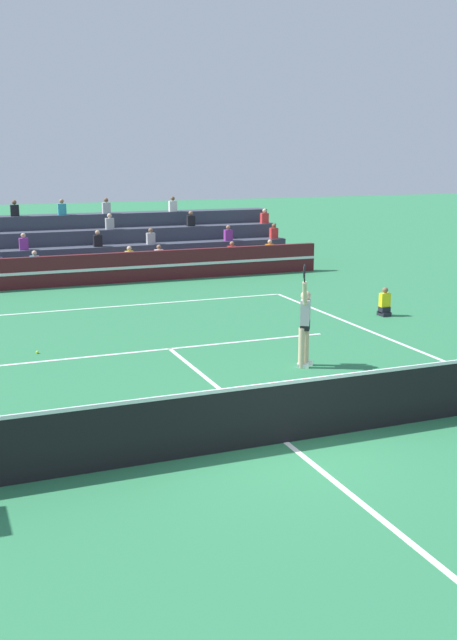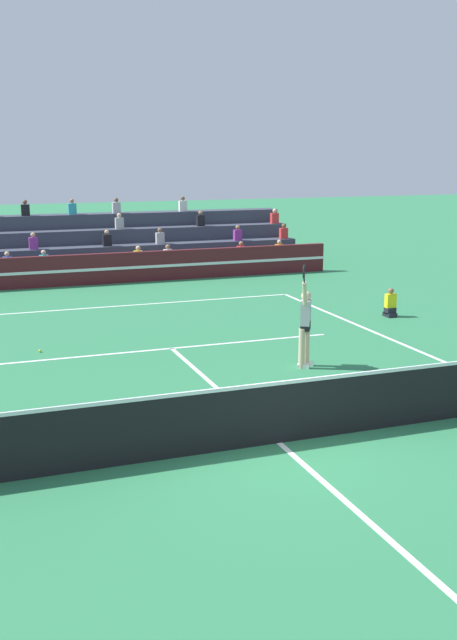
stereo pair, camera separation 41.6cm
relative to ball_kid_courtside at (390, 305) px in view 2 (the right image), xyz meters
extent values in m
plane|color=#2D7A4C|center=(-6.93, -7.71, -0.33)|extent=(120.00, 120.00, 0.00)
cube|color=white|center=(-6.93, 4.19, -0.33)|extent=(11.00, 0.10, 0.01)
cube|color=white|center=(-6.93, -1.29, -0.33)|extent=(8.25, 0.10, 0.01)
cube|color=white|center=(-6.93, -7.71, -0.33)|extent=(0.10, 12.85, 0.01)
cube|color=black|center=(-6.93, -7.71, 0.17)|extent=(11.90, 0.02, 1.00)
cube|color=white|center=(-6.93, -7.71, 0.70)|extent=(11.90, 0.04, 0.06)
cube|color=#51191E|center=(-6.93, 8.36, 0.22)|extent=(18.00, 0.24, 1.10)
cube|color=white|center=(-6.93, 8.23, 0.22)|extent=(18.00, 0.02, 0.10)
cube|color=#383D4C|center=(-6.93, 9.64, -0.06)|extent=(17.28, 0.95, 0.55)
cube|color=red|center=(-0.98, 9.47, 0.44)|extent=(0.32, 0.22, 0.44)
sphere|color=#9E7051|center=(-0.98, 9.47, 0.76)|extent=(0.18, 0.18, 0.18)
cube|color=#2D4CA5|center=(-9.97, 9.47, 0.44)|extent=(0.32, 0.22, 0.44)
sphere|color=beige|center=(-9.97, 9.47, 0.76)|extent=(0.18, 0.18, 0.18)
cube|color=yellow|center=(-5.17, 9.47, 0.44)|extent=(0.32, 0.22, 0.44)
sphere|color=beige|center=(-5.17, 9.47, 0.76)|extent=(0.18, 0.18, 0.18)
cube|color=orange|center=(0.69, 9.47, 0.44)|extent=(0.32, 0.22, 0.44)
sphere|color=beige|center=(0.69, 9.47, 0.76)|extent=(0.18, 0.18, 0.18)
cube|color=silver|center=(-4.00, 9.47, 0.44)|extent=(0.32, 0.22, 0.44)
sphere|color=#9E7051|center=(-4.00, 9.47, 0.76)|extent=(0.18, 0.18, 0.18)
cube|color=teal|center=(-8.69, 9.47, 0.44)|extent=(0.32, 0.22, 0.44)
sphere|color=beige|center=(-8.69, 9.47, 0.76)|extent=(0.18, 0.18, 0.18)
cube|color=#383D4C|center=(-6.93, 10.59, 0.22)|extent=(17.28, 0.95, 1.10)
cube|color=black|center=(-6.16, 10.42, 0.99)|extent=(0.32, 0.22, 0.44)
sphere|color=tan|center=(-6.16, 10.42, 1.31)|extent=(0.18, 0.18, 0.18)
cube|color=purple|center=(-8.93, 10.42, 0.99)|extent=(0.32, 0.22, 0.44)
sphere|color=tan|center=(-8.93, 10.42, 1.31)|extent=(0.18, 0.18, 0.18)
cube|color=red|center=(1.30, 10.42, 0.99)|extent=(0.32, 0.22, 0.44)
sphere|color=brown|center=(1.30, 10.42, 1.31)|extent=(0.18, 0.18, 0.18)
cube|color=purple|center=(-0.76, 10.42, 0.99)|extent=(0.32, 0.22, 0.44)
sphere|color=#9E7051|center=(-0.76, 10.42, 1.31)|extent=(0.18, 0.18, 0.18)
cube|color=#B2B2B7|center=(-4.05, 10.42, 0.99)|extent=(0.32, 0.22, 0.44)
sphere|color=brown|center=(-4.05, 10.42, 1.31)|extent=(0.18, 0.18, 0.18)
cube|color=#383D4C|center=(-6.93, 11.54, 0.49)|extent=(17.28, 0.95, 1.65)
cube|color=red|center=(1.29, 11.37, 1.54)|extent=(0.32, 0.22, 0.44)
sphere|color=beige|center=(1.29, 11.37, 1.86)|extent=(0.18, 0.18, 0.18)
cube|color=#B2B2B7|center=(-5.46, 11.37, 1.54)|extent=(0.32, 0.22, 0.44)
sphere|color=beige|center=(-5.46, 11.37, 1.86)|extent=(0.18, 0.18, 0.18)
cube|color=black|center=(-2.05, 11.37, 1.54)|extent=(0.32, 0.22, 0.44)
sphere|color=#9E7051|center=(-2.05, 11.37, 1.86)|extent=(0.18, 0.18, 0.18)
cube|color=#383D4C|center=(-6.93, 12.49, 0.77)|extent=(17.28, 0.95, 2.20)
cube|color=black|center=(-8.99, 12.32, 2.09)|extent=(0.32, 0.22, 0.44)
sphere|color=brown|center=(-8.99, 12.32, 2.41)|extent=(0.18, 0.18, 0.18)
cube|color=teal|center=(-7.16, 12.32, 2.09)|extent=(0.32, 0.22, 0.44)
sphere|color=#9E7051|center=(-7.16, 12.32, 2.41)|extent=(0.18, 0.18, 0.18)
cube|color=#B2B2B7|center=(-5.36, 12.32, 2.09)|extent=(0.32, 0.22, 0.44)
sphere|color=brown|center=(-5.36, 12.32, 2.41)|extent=(0.18, 0.18, 0.18)
cube|color=silver|center=(-2.53, 12.32, 2.09)|extent=(0.32, 0.22, 0.44)
sphere|color=brown|center=(-2.53, 12.32, 2.41)|extent=(0.18, 0.18, 0.18)
cube|color=black|center=(0.00, 0.00, -0.27)|extent=(0.28, 0.36, 0.12)
cube|color=black|center=(0.00, 0.00, -0.15)|extent=(0.28, 0.24, 0.18)
cube|color=yellow|center=(0.00, 0.00, 0.14)|extent=(0.30, 0.18, 0.40)
sphere|color=brown|center=(0.00, 0.00, 0.43)|extent=(0.17, 0.17, 0.17)
cylinder|color=beige|center=(-4.52, -3.75, 0.12)|extent=(0.14, 0.14, 0.90)
cylinder|color=beige|center=(-4.70, -3.90, 0.12)|extent=(0.14, 0.14, 0.90)
cube|color=black|center=(-4.59, -3.83, 0.61)|extent=(0.34, 0.38, 0.20)
cube|color=#B2B2B7|center=(-4.59, -3.83, 0.91)|extent=(0.36, 0.41, 0.56)
sphere|color=beige|center=(-4.59, -3.83, 1.27)|extent=(0.22, 0.22, 0.22)
cube|color=white|center=(-4.48, -3.78, -0.29)|extent=(0.28, 0.24, 0.09)
cube|color=white|center=(-4.67, -3.92, -0.29)|extent=(0.28, 0.24, 0.09)
cylinder|color=beige|center=(-4.46, -3.62, 0.85)|extent=(0.09, 0.09, 0.56)
cylinder|color=beige|center=(-4.78, -4.14, 1.39)|extent=(0.27, 0.36, 0.57)
cylinder|color=black|center=(-4.88, -4.30, 1.74)|extent=(0.10, 0.13, 0.21)
torus|color=black|center=(-4.92, -4.37, 1.90)|extent=(0.24, 0.37, 0.42)
sphere|color=#C6DB33|center=(-9.98, -0.54, -0.30)|extent=(0.07, 0.07, 0.07)
camera|label=1|loc=(-12.07, -18.11, 4.35)|focal=42.00mm
camera|label=2|loc=(-11.69, -18.26, 4.35)|focal=42.00mm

